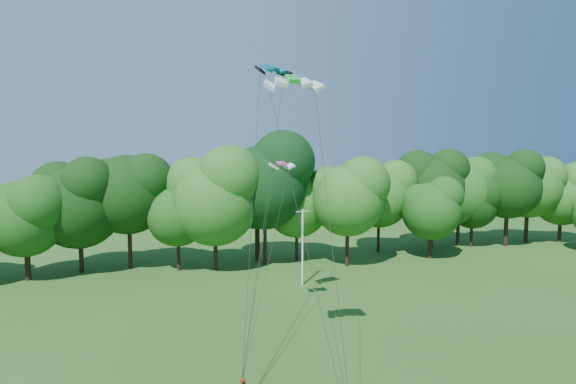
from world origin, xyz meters
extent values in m
cylinder|color=silver|center=(4.44, 27.89, 3.62)|extent=(0.18, 0.18, 7.25)
cube|color=silver|center=(4.44, 27.89, 7.07)|extent=(1.41, 0.49, 0.08)
cube|color=#046284|center=(-0.93, 18.09, 18.31)|extent=(2.70, 1.86, 0.59)
cube|color=green|center=(-1.85, 10.38, 16.32)|extent=(3.06, 1.59, 0.64)
cube|color=#D93C6A|center=(0.01, 19.21, 11.82)|extent=(1.83, 0.97, 0.29)
cylinder|color=black|center=(2.87, 36.60, 2.59)|extent=(0.50, 0.50, 5.18)
ellipsoid|color=black|center=(2.87, 36.60, 9.41)|extent=(10.36, 10.36, 11.30)
cylinder|color=black|center=(30.05, 39.02, 2.34)|extent=(0.49, 0.49, 4.67)
ellipsoid|color=#1F5219|center=(30.05, 39.02, 8.49)|extent=(9.34, 9.34, 10.19)
camera|label=1|loc=(-8.53, -11.71, 12.68)|focal=28.00mm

